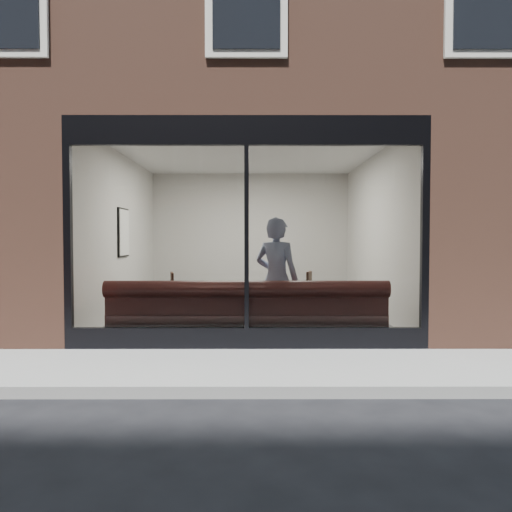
{
  "coord_description": "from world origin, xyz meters",
  "views": [
    {
      "loc": [
        0.11,
        -4.79,
        1.53
      ],
      "look_at": [
        0.13,
        2.4,
        1.28
      ],
      "focal_mm": 35.0,
      "sensor_mm": 36.0,
      "label": 1
    }
  ],
  "objects_px": {
    "person": "(277,279)",
    "cafe_chair_right": "(298,311)",
    "cafe_chair_left": "(161,314)",
    "cafe_table_left": "(208,285)",
    "cafe_table_right": "(327,288)",
    "banquette": "(247,328)"
  },
  "relations": [
    {
      "from": "person",
      "to": "cafe_chair_right",
      "type": "distance_m",
      "value": 1.56
    },
    {
      "from": "person",
      "to": "cafe_chair_left",
      "type": "bearing_deg",
      "value": -2.56
    },
    {
      "from": "cafe_chair_left",
      "to": "cafe_table_left",
      "type": "bearing_deg",
      "value": 165.63
    },
    {
      "from": "cafe_table_left",
      "to": "cafe_table_right",
      "type": "height_order",
      "value": "same"
    },
    {
      "from": "cafe_table_right",
      "to": "cafe_chair_left",
      "type": "distance_m",
      "value": 2.87
    },
    {
      "from": "cafe_table_left",
      "to": "cafe_chair_left",
      "type": "height_order",
      "value": "cafe_table_left"
    },
    {
      "from": "cafe_table_left",
      "to": "cafe_chair_right",
      "type": "relative_size",
      "value": 1.62
    },
    {
      "from": "cafe_chair_left",
      "to": "cafe_chair_right",
      "type": "bearing_deg",
      "value": 175.67
    },
    {
      "from": "person",
      "to": "cafe_chair_left",
      "type": "height_order",
      "value": "person"
    },
    {
      "from": "cafe_chair_right",
      "to": "cafe_table_left",
      "type": "bearing_deg",
      "value": 28.57
    },
    {
      "from": "person",
      "to": "cafe_table_left",
      "type": "height_order",
      "value": "person"
    },
    {
      "from": "banquette",
      "to": "cafe_table_right",
      "type": "relative_size",
      "value": 6.4
    },
    {
      "from": "banquette",
      "to": "cafe_chair_right",
      "type": "height_order",
      "value": "banquette"
    },
    {
      "from": "cafe_table_left",
      "to": "cafe_chair_right",
      "type": "xyz_separation_m",
      "value": [
        1.57,
        0.36,
        -0.5
      ]
    },
    {
      "from": "banquette",
      "to": "cafe_table_right",
      "type": "distance_m",
      "value": 1.5
    },
    {
      "from": "banquette",
      "to": "cafe_table_right",
      "type": "xyz_separation_m",
      "value": [
        1.26,
        0.63,
        0.52
      ]
    },
    {
      "from": "banquette",
      "to": "person",
      "type": "xyz_separation_m",
      "value": [
        0.44,
        0.25,
        0.7
      ]
    },
    {
      "from": "banquette",
      "to": "cafe_chair_left",
      "type": "distance_m",
      "value": 1.95
    },
    {
      "from": "cafe_table_left",
      "to": "cafe_chair_left",
      "type": "bearing_deg",
      "value": 177.8
    },
    {
      "from": "banquette",
      "to": "cafe_chair_left",
      "type": "xyz_separation_m",
      "value": [
        -1.5,
        1.25,
        0.01
      ]
    },
    {
      "from": "banquette",
      "to": "cafe_chair_left",
      "type": "bearing_deg",
      "value": 140.03
    },
    {
      "from": "person",
      "to": "cafe_table_left",
      "type": "xyz_separation_m",
      "value": [
        -1.12,
        0.97,
        -0.18
      ]
    }
  ]
}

